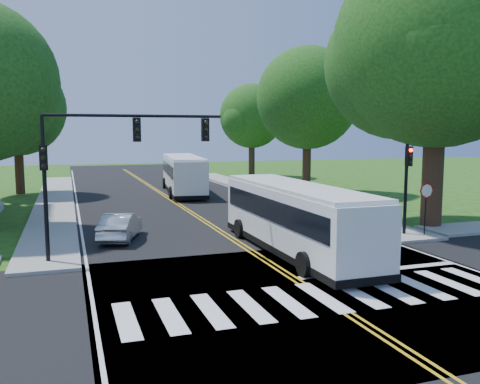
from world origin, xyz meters
name	(u,v)px	position (x,y,z in m)	size (l,w,h in m)	color
ground	(315,293)	(0.00, 0.00, 0.00)	(140.00, 140.00, 0.00)	#1F4611
road	(188,211)	(0.00, 18.00, 0.01)	(14.00, 96.00, 0.01)	black
cross_road	(315,293)	(0.00, 0.00, 0.01)	(60.00, 12.00, 0.01)	black
center_line	(176,202)	(0.00, 22.00, 0.01)	(0.36, 70.00, 0.01)	gold
edge_line_w	(78,207)	(-6.80, 22.00, 0.01)	(0.12, 70.00, 0.01)	silver
edge_line_e	(263,198)	(6.80, 22.00, 0.01)	(0.12, 70.00, 0.01)	silver
crosswalk	(323,297)	(0.00, -0.50, 0.02)	(12.60, 3.00, 0.01)	silver
stop_bar	(380,270)	(3.50, 1.60, 0.02)	(6.60, 0.40, 0.01)	silver
sidewalk_nw	(55,201)	(-8.30, 25.00, 0.07)	(2.60, 40.00, 0.15)	gray
sidewalk_ne	(266,193)	(8.30, 25.00, 0.07)	(2.60, 40.00, 0.15)	gray
tree_ne_big	(438,44)	(11.00, 8.00, 9.62)	(10.80, 10.80, 14.91)	#311F13
tree_west_far	(16,108)	(-11.00, 30.00, 7.00)	(7.60, 7.60, 10.67)	#311F13
tree_east_mid	(308,98)	(11.50, 24.00, 7.86)	(8.40, 8.40, 11.93)	#311F13
tree_east_far	(252,116)	(12.50, 40.00, 6.86)	(7.20, 7.20, 10.34)	#311F13
signal_nw	(107,151)	(-5.86, 6.43, 4.38)	(7.15, 0.46, 5.66)	black
signal_ne	(407,177)	(8.20, 6.44, 2.96)	(0.30, 0.46, 4.40)	black
stop_sign	(426,196)	(9.00, 5.98, 2.03)	(0.76, 0.08, 2.53)	black
bus_lead	(295,217)	(1.66, 5.15, 1.54)	(2.77, 11.25, 2.90)	white
bus_follow	(183,174)	(1.82, 27.56, 1.65)	(3.96, 12.18, 3.10)	white
hatchback	(120,226)	(-5.08, 10.15, 0.66)	(1.38, 3.95, 1.30)	#B9BBC0
suv	(351,223)	(5.79, 7.50, 0.66)	(2.14, 4.64, 1.29)	#A5A8AC
dark_sedan	(255,195)	(5.24, 19.57, 0.64)	(1.75, 4.30, 1.25)	black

